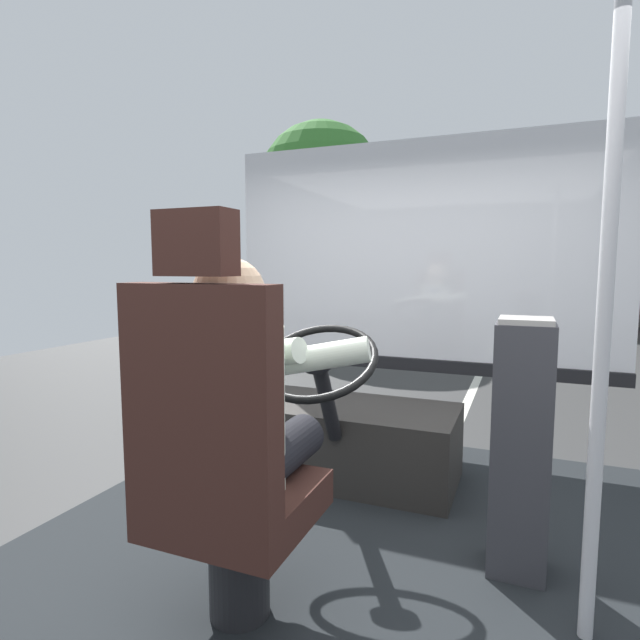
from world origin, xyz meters
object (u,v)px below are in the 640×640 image
at_px(bus_driver, 240,401).
at_px(fare_box, 521,447).
at_px(steering_console, 352,438).
at_px(parked_car_white, 636,296).
at_px(driver_seat, 222,463).
at_px(handrail_pole, 605,299).

relative_size(bus_driver, fare_box, 0.77).
xyz_separation_m(steering_console, parked_car_white, (4.84, 20.60, -0.25)).
bearing_deg(driver_seat, parked_car_white, 77.50).
distance_m(steering_console, parked_car_white, 21.17).
distance_m(handrail_pole, fare_box, 0.68).
relative_size(driver_seat, fare_box, 1.35).
height_order(steering_console, handrail_pole, handrail_pole).
distance_m(steering_console, handrail_pole, 1.58).
bearing_deg(driver_seat, bus_driver, 90.00).
distance_m(driver_seat, steering_console, 1.28).
xyz_separation_m(fare_box, parked_car_white, (4.00, 21.15, -0.50)).
xyz_separation_m(bus_driver, handrail_pole, (1.05, 0.29, 0.34)).
xyz_separation_m(bus_driver, steering_console, (-0.00, 1.13, -0.49)).
height_order(bus_driver, handrail_pole, handrail_pole).
bearing_deg(handrail_pole, driver_seat, -158.96).
height_order(driver_seat, handrail_pole, handrail_pole).
distance_m(driver_seat, handrail_pole, 1.24).
height_order(handrail_pole, parked_car_white, handrail_pole).
xyz_separation_m(handrail_pole, fare_box, (-0.21, 0.29, -0.58)).
bearing_deg(steering_console, handrail_pole, -38.50).
bearing_deg(parked_car_white, driver_seat, -102.50).
bearing_deg(fare_box, handrail_pole, -54.37).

